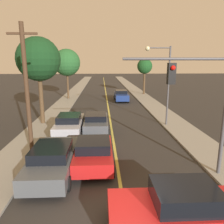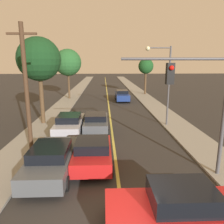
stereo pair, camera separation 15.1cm
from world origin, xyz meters
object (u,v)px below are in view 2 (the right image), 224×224
car_far_oncoming (122,96)px  car_crossing_right (177,208)px  car_near_lane_second (96,122)px  tree_left_near (68,63)px  utility_pole_left (26,87)px  car_outer_lane_second (70,124)px  traffic_signal_mast (201,94)px  tree_left_far (39,60)px  car_near_lane_front (93,152)px  car_outer_lane_front (52,159)px  tree_right_near (146,67)px  streetlamp_right (163,74)px

car_far_oncoming → car_crossing_right: 23.97m
car_near_lane_second → tree_left_near: (-4.40, 15.59, 4.47)m
car_far_oncoming → utility_pole_left: 19.12m
tree_left_near → car_crossing_right: bearing=-74.3°
car_outer_lane_second → traffic_signal_mast: (6.73, -6.24, 3.07)m
car_crossing_right → tree_left_far: tree_left_far is taller
car_far_oncoming → car_near_lane_front: bearing=80.7°
car_near_lane_front → car_outer_lane_front: size_ratio=0.82×
car_far_oncoming → car_crossing_right: (-0.29, -23.96, 0.00)m
tree_right_near → car_near_lane_front: bearing=-106.5°
tree_left_near → tree_right_near: tree_left_near is taller
car_outer_lane_front → traffic_signal_mast: size_ratio=0.87×
car_outer_lane_second → car_far_oncoming: bearing=70.6°
car_outer_lane_front → tree_left_near: size_ratio=0.69×
car_near_lane_front → tree_left_far: size_ratio=0.55×
car_near_lane_front → tree_left_far: tree_left_far is taller
traffic_signal_mast → streetlamp_right: (0.56, 8.36, 0.41)m
car_near_lane_second → streetlamp_right: bearing=14.7°
car_outer_lane_front → car_near_lane_front: bearing=21.3°
tree_right_near → car_outer_lane_front: bearing=-109.8°
car_near_lane_second → car_crossing_right: car_crossing_right is taller
streetlamp_right → tree_right_near: size_ratio=1.11×
tree_right_near → traffic_signal_mast: bearing=-95.8°
car_near_lane_front → car_near_lane_second: (-0.00, 5.71, 0.00)m
traffic_signal_mast → car_far_oncoming: bearing=94.6°
car_outer_lane_second → traffic_signal_mast: traffic_signal_mast is taller
car_near_lane_second → tree_left_far: bearing=152.8°
car_crossing_right → tree_right_near: 30.56m
utility_pole_left → tree_right_near: (11.24, 23.56, 0.70)m
car_outer_lane_front → car_outer_lane_second: 5.75m
car_outer_lane_front → car_far_oncoming: car_far_oncoming is taller
car_far_oncoming → car_crossing_right: size_ratio=0.99×
car_near_lane_front → utility_pole_left: utility_pole_left is taller
car_near_lane_second → utility_pole_left: bearing=-134.0°
car_near_lane_second → car_outer_lane_front: size_ratio=0.86×
tree_left_near → car_near_lane_front: bearing=-78.3°
traffic_signal_mast → tree_left_near: size_ratio=0.79×
car_outer_lane_second → tree_left_far: 6.26m
car_outer_lane_second → car_near_lane_second: bearing=20.4°
utility_pole_left → tree_right_near: utility_pole_left is taller
car_near_lane_second → car_outer_lane_second: bearing=-159.6°
car_crossing_right → utility_pole_left: (-6.61, 6.41, 3.11)m
car_outer_lane_second → car_crossing_right: bearing=-63.4°
streetlamp_right → tree_left_far: tree_left_far is taller
car_near_lane_front → tree_left_near: (-4.40, 21.31, 4.47)m
utility_pole_left → tree_left_far: (-0.96, 6.26, 1.60)m
car_crossing_right → utility_pole_left: utility_pole_left is taller
car_near_lane_front → car_crossing_right: 5.39m
car_outer_lane_front → car_crossing_right: bearing=-38.5°
streetlamp_right → tree_right_near: (2.12, 18.29, 0.28)m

